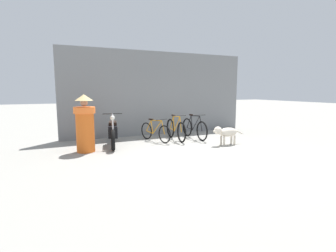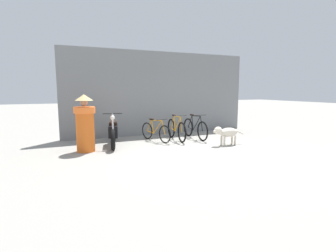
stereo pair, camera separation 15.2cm
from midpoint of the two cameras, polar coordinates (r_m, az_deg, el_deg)
The scene contains 8 objects.
ground_plane at distance 7.61m, azimuth 8.85°, elevation -5.65°, with size 60.00×60.00×0.00m, color gray.
shop_wall_back at distance 10.50m, azimuth -1.30°, elevation 7.10°, with size 7.58×0.20×3.24m.
bicycle_0 at distance 9.07m, azimuth -2.24°, elevation -1.23°, with size 0.58×1.54×0.79m.
bicycle_1 at distance 9.29m, azimuth 2.28°, elevation -0.78°, with size 0.46×1.73×0.91m.
bicycle_2 at distance 9.58m, azimuth 6.34°, elevation -0.55°, with size 0.46×1.75×0.90m.
motorcycle at distance 8.49m, azimuth -11.33°, elevation -1.37°, with size 0.66×1.99×1.07m.
stray_dog at distance 8.60m, azimuth 13.08°, elevation -1.38°, with size 1.16×0.30×0.62m.
person_in_robes at distance 7.82m, azimuth -17.09°, elevation 0.62°, with size 0.76×0.76×1.64m.
Camera 2 is at (-3.94, -6.25, 1.78)m, focal length 28.00 mm.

